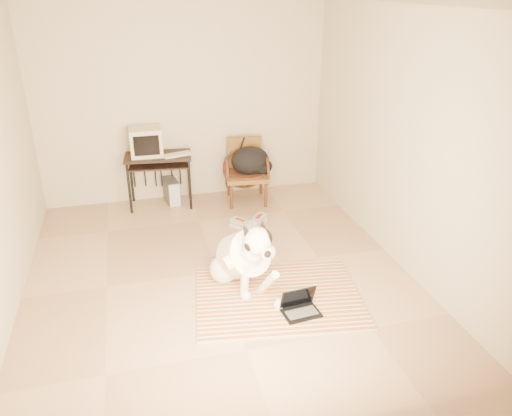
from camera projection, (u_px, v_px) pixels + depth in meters
name	position (u px, v px, depth m)	size (l,w,h in m)	color
floor	(218.00, 272.00, 5.45)	(4.50, 4.50, 0.00)	tan
ceiling	(208.00, 6.00, 4.34)	(4.50, 4.50, 0.00)	silver
wall_back	(184.00, 104.00, 6.88)	(4.50, 4.50, 0.00)	#BDB49B
wall_front	(282.00, 271.00, 2.91)	(4.50, 4.50, 0.00)	#BDB49B
wall_right	(397.00, 139.00, 5.36)	(4.50, 4.50, 0.00)	#BDB49B
rug	(279.00, 297.00, 5.00)	(1.80, 1.47, 0.02)	#CF5423
dog	(244.00, 257.00, 5.05)	(0.62, 1.14, 0.87)	white
laptop	(300.00, 307.00, 4.73)	(0.37, 0.28, 0.24)	black
computer_desk	(159.00, 163.00, 6.81)	(0.94, 0.58, 0.74)	black
crt_monitor	(146.00, 141.00, 6.72)	(0.43, 0.41, 0.38)	#C3B599
desk_keyboard	(177.00, 155.00, 6.76)	(0.40, 0.15, 0.03)	#C3B599
pc_tower	(172.00, 191.00, 7.09)	(0.21, 0.40, 0.35)	#4C4C4E
rattan_chair	(246.00, 171.00, 7.08)	(0.65, 0.63, 0.88)	brown
backpack	(252.00, 162.00, 6.99)	(0.58, 0.45, 0.40)	black
sneaker_left	(241.00, 224.00, 6.42)	(0.28, 0.32, 0.11)	white
sneaker_right	(258.00, 221.00, 6.50)	(0.29, 0.32, 0.11)	white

